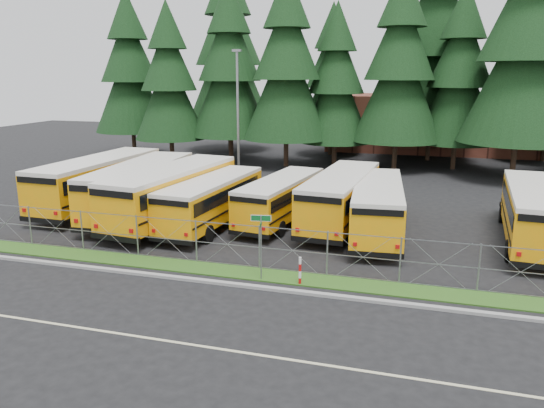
% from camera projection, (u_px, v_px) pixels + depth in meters
% --- Properties ---
extents(ground, '(120.00, 120.00, 0.00)m').
position_uv_depth(ground, '(287.00, 264.00, 24.02)').
color(ground, black).
rests_on(ground, ground).
extents(curb, '(50.00, 0.25, 0.12)m').
position_uv_depth(curb, '(267.00, 288.00, 21.12)').
color(curb, gray).
rests_on(curb, ground).
extents(grass_verge, '(50.00, 1.40, 0.06)m').
position_uv_depth(grass_verge, '(277.00, 276.00, 22.43)').
color(grass_verge, '#254C15').
rests_on(grass_verge, ground).
extents(road_lane_line, '(50.00, 0.12, 0.01)m').
position_uv_depth(road_lane_line, '(222.00, 349.00, 16.57)').
color(road_lane_line, beige).
rests_on(road_lane_line, ground).
extents(chainlink_fence, '(44.00, 0.10, 2.00)m').
position_uv_depth(chainlink_fence, '(281.00, 250.00, 22.85)').
color(chainlink_fence, gray).
rests_on(chainlink_fence, ground).
extents(brick_building, '(22.00, 10.00, 6.00)m').
position_uv_depth(brick_building, '(431.00, 123.00, 58.91)').
color(brick_building, brown).
rests_on(brick_building, ground).
extents(bus_0, '(3.34, 12.37, 3.22)m').
position_uv_depth(bus_0, '(103.00, 183.00, 33.74)').
color(bus_0, '#FF9908').
rests_on(bus_0, ground).
extents(bus_1, '(3.65, 12.30, 3.18)m').
position_uv_depth(bus_1, '(144.00, 189.00, 31.89)').
color(bus_1, '#FF9908').
rests_on(bus_1, ground).
extents(bus_2, '(4.20, 12.47, 3.21)m').
position_uv_depth(bus_2, '(176.00, 194.00, 30.52)').
color(bus_2, '#FF9908').
rests_on(bus_2, ground).
extents(bus_3, '(3.28, 10.65, 2.75)m').
position_uv_depth(bus_3, '(215.00, 202.00, 29.73)').
color(bus_3, '#FF9908').
rests_on(bus_3, ground).
extents(bus_4, '(3.61, 10.10, 2.59)m').
position_uv_depth(bus_4, '(283.00, 200.00, 30.53)').
color(bus_4, '#FF9908').
rests_on(bus_4, ground).
extents(bus_5, '(3.52, 11.49, 2.97)m').
position_uv_depth(bus_5, '(342.00, 199.00, 29.96)').
color(bus_5, '#FF9908').
rests_on(bus_5, ground).
extents(bus_6, '(3.49, 10.99, 2.83)m').
position_uv_depth(bus_6, '(377.00, 208.00, 28.11)').
color(bus_6, '#FF9908').
rests_on(bus_6, ground).
extents(bus_east, '(3.50, 11.53, 2.98)m').
position_uv_depth(bus_east, '(533.00, 215.00, 26.52)').
color(bus_east, '#FF9908').
rests_on(bus_east, ground).
extents(street_sign, '(0.83, 0.55, 2.81)m').
position_uv_depth(street_sign, '(261.00, 233.00, 21.64)').
color(street_sign, gray).
rests_on(street_sign, ground).
extents(striped_bollard, '(0.11, 0.11, 1.20)m').
position_uv_depth(striped_bollard, '(300.00, 271.00, 21.47)').
color(striped_bollard, '#B20C0C').
rests_on(striped_bollard, ground).
extents(light_standard, '(0.70, 0.35, 10.14)m').
position_uv_depth(light_standard, '(238.00, 111.00, 41.31)').
color(light_standard, gray).
rests_on(light_standard, ground).
extents(conifer_0, '(7.50, 7.50, 16.58)m').
position_uv_depth(conifer_0, '(130.00, 74.00, 54.21)').
color(conifer_0, black).
rests_on(conifer_0, ground).
extents(conifer_1, '(6.78, 6.78, 15.00)m').
position_uv_depth(conifer_1, '(169.00, 83.00, 49.98)').
color(conifer_1, black).
rests_on(conifer_1, ground).
extents(conifer_2, '(7.67, 7.67, 16.95)m').
position_uv_depth(conifer_2, '(230.00, 72.00, 49.85)').
color(conifer_2, black).
rests_on(conifer_2, ground).
extents(conifer_3, '(7.82, 7.82, 17.29)m').
position_uv_depth(conifer_3, '(287.00, 70.00, 47.04)').
color(conifer_3, black).
rests_on(conifer_3, ground).
extents(conifer_4, '(6.60, 6.60, 14.59)m').
position_uv_depth(conifer_4, '(336.00, 85.00, 47.88)').
color(conifer_4, black).
rests_on(conifer_4, ground).
extents(conifer_5, '(7.81, 7.81, 17.27)m').
position_uv_depth(conifer_5, '(399.00, 70.00, 45.50)').
color(conifer_5, black).
rests_on(conifer_5, ground).
extents(conifer_6, '(7.19, 7.19, 15.90)m').
position_uv_depth(conifer_6, '(460.00, 78.00, 45.71)').
color(conifer_6, black).
rests_on(conifer_6, ground).
extents(conifer_7, '(9.25, 9.25, 20.46)m').
position_uv_depth(conifer_7, '(526.00, 48.00, 40.61)').
color(conifer_7, black).
rests_on(conifer_7, ground).
extents(conifer_10, '(9.22, 9.22, 20.38)m').
position_uv_depth(conifer_10, '(229.00, 56.00, 56.95)').
color(conifer_10, black).
rests_on(conifer_10, ground).
extents(conifer_11, '(6.93, 6.93, 15.32)m').
position_uv_depth(conifer_11, '(332.00, 80.00, 54.16)').
color(conifer_11, black).
rests_on(conifer_11, ground).
extents(conifer_12, '(9.84, 9.84, 21.76)m').
position_uv_depth(conifer_12, '(435.00, 46.00, 49.80)').
color(conifer_12, black).
rests_on(conifer_12, ground).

